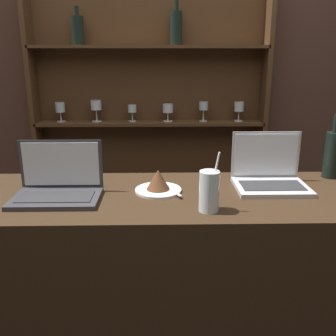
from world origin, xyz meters
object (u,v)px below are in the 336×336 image
object	(u,v)px
laptop_far	(269,175)
cake_plate	(158,183)
water_glass	(209,191)
laptop_near	(58,186)
wine_bottle_dark	(332,154)

from	to	relation	value
laptop_far	cake_plate	size ratio (longest dim) A/B	1.57
laptop_far	water_glass	distance (m)	0.39
laptop_near	water_glass	distance (m)	0.59
laptop_near	water_glass	size ratio (longest dim) A/B	1.52
wine_bottle_dark	water_glass	bearing A→B (deg)	-148.09
cake_plate	wine_bottle_dark	bearing A→B (deg)	12.37
water_glass	laptop_far	bearing A→B (deg)	41.88
laptop_near	laptop_far	world-z (taller)	laptop_far
laptop_far	laptop_near	bearing A→B (deg)	-172.55
laptop_near	water_glass	xyz separation A→B (m)	(0.57, -0.15, 0.03)
cake_plate	water_glass	world-z (taller)	water_glass
water_glass	wine_bottle_dark	size ratio (longest dim) A/B	0.75
cake_plate	wine_bottle_dark	size ratio (longest dim) A/B	0.66
laptop_far	water_glass	size ratio (longest dim) A/B	1.37
laptop_near	cake_plate	xyz separation A→B (m)	(0.39, 0.06, -0.01)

